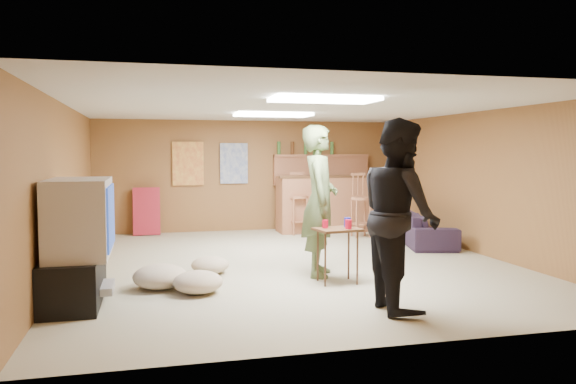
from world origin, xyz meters
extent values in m
plane|color=tan|center=(0.00, 0.00, 0.00)|extent=(7.00, 7.00, 0.00)
cube|color=silver|center=(0.00, 0.00, 2.20)|extent=(6.00, 7.00, 0.02)
cube|color=brown|center=(0.00, 3.50, 1.10)|extent=(6.00, 0.02, 2.20)
cube|color=brown|center=(0.00, -3.50, 1.10)|extent=(6.00, 0.02, 2.20)
cube|color=brown|center=(-3.00, 0.00, 1.10)|extent=(0.02, 7.00, 2.20)
cube|color=brown|center=(3.00, 0.00, 1.10)|extent=(0.02, 7.00, 2.20)
cube|color=black|center=(-2.72, -1.50, 0.25)|extent=(0.55, 1.30, 0.50)
cube|color=#B2B2B7|center=(-2.50, -1.50, 0.15)|extent=(0.35, 0.50, 0.08)
cube|color=#B2B2B7|center=(-2.65, -1.50, 0.90)|extent=(0.60, 1.10, 0.80)
cube|color=navy|center=(-2.34, -1.50, 0.90)|extent=(0.02, 0.95, 0.65)
cube|color=brown|center=(1.50, 2.95, 0.55)|extent=(2.00, 0.60, 1.10)
cube|color=#402614|center=(1.50, 2.70, 1.10)|extent=(2.10, 0.12, 0.05)
cube|color=brown|center=(1.50, 3.40, 1.50)|extent=(2.00, 0.18, 0.05)
cube|color=brown|center=(1.50, 3.42, 1.20)|extent=(2.00, 0.14, 0.60)
cube|color=#BF3F26|center=(-1.20, 3.46, 1.35)|extent=(0.60, 0.03, 0.85)
cube|color=#334C99|center=(-0.30, 3.46, 1.35)|extent=(0.55, 0.03, 0.80)
cube|color=#A71E2E|center=(-2.00, 3.30, 0.45)|extent=(0.50, 0.26, 0.91)
cube|color=white|center=(0.00, -1.50, 2.17)|extent=(1.20, 0.60, 0.04)
cube|color=white|center=(0.00, 1.20, 2.17)|extent=(1.20, 0.60, 0.04)
imported|color=#506138|center=(0.16, -0.84, 0.96)|extent=(0.66, 0.81, 1.92)
imported|color=black|center=(0.49, -2.49, 0.95)|extent=(0.78, 0.97, 1.91)
imported|color=black|center=(2.63, 1.08, 0.27)|extent=(1.16, 1.98, 0.54)
cube|color=#402614|center=(0.24, -1.28, 0.33)|extent=(0.57, 0.49, 0.66)
cylinder|color=red|center=(0.10, -1.24, 0.71)|extent=(0.09, 0.09, 0.10)
cylinder|color=red|center=(0.35, -1.37, 0.72)|extent=(0.09, 0.09, 0.11)
cylinder|color=#161B97|center=(0.40, -1.21, 0.72)|extent=(0.09, 0.09, 0.11)
ellipsoid|color=tan|center=(-1.84, -1.06, 0.14)|extent=(0.82, 0.82, 0.28)
ellipsoid|color=tan|center=(-1.19, -0.39, 0.11)|extent=(0.64, 0.64, 0.22)
ellipsoid|color=tan|center=(-1.43, -1.39, 0.13)|extent=(0.64, 0.64, 0.25)
camera|label=1|loc=(-1.94, -7.62, 1.58)|focal=35.00mm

